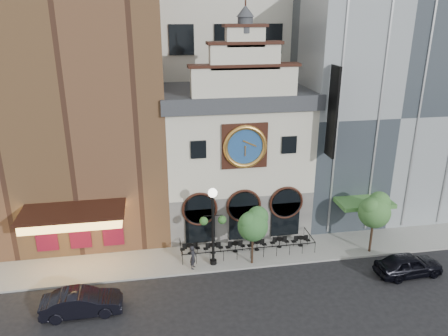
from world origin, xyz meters
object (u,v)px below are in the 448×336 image
bistro_2 (235,246)px  car_left (82,303)px  bistro_1 (213,248)px  car_right (409,265)px  bistro_5 (301,241)px  tree_right (375,210)px  bistro_0 (190,249)px  bistro_4 (279,242)px  tree_left (253,224)px  lamppost (213,218)px  bistro_3 (257,245)px  pedestrian (193,257)px

bistro_2 → car_left: (-11.16, -5.60, 0.22)m
bistro_1 → car_right: (13.76, -5.22, 0.24)m
bistro_5 → tree_right: bearing=-18.5°
car_left → tree_right: (21.88, 3.82, 2.99)m
bistro_0 → bistro_4: 7.32m
bistro_4 → bistro_5: same height
bistro_5 → tree_left: (-4.51, -1.82, 2.89)m
bistro_5 → tree_left: size_ratio=0.35×
bistro_2 → car_left: size_ratio=0.31×
lamppost → tree_right: size_ratio=1.25×
bistro_3 → car_left: (-12.93, -5.52, 0.22)m
bistro_0 → bistro_5: size_ratio=1.00×
bistro_2 → tree_right: (10.72, -1.78, 3.21)m
bistro_1 → pedestrian: bearing=-133.9°
bistro_0 → tree_right: size_ratio=0.32×
tree_right → car_right: bearing=-69.6°
lamppost → tree_right: (12.73, -0.28, -0.20)m
car_left → tree_left: size_ratio=1.11×
bistro_2 → tree_right: tree_right is taller
pedestrian → tree_left: (4.56, -0.04, 2.42)m
pedestrian → tree_left: tree_left is taller
bistro_0 → tree_right: (14.34, -2.06, 3.21)m
bistro_0 → car_left: car_left is taller
bistro_4 → car_right: bearing=-32.2°
bistro_3 → tree_left: bearing=-114.2°
car_left → tree_left: tree_left is taller
bistro_0 → tree_left: (4.59, -2.13, 2.89)m
car_left → bistro_2: bearing=-65.0°
bistro_4 → lamppost: (-5.71, -1.56, 3.41)m
bistro_4 → pedestrian: pedestrian is taller
pedestrian → bistro_3: bearing=-50.0°
bistro_3 → car_right: (10.20, -5.08, 0.24)m
bistro_1 → lamppost: 3.76m
bistro_3 → tree_right: tree_right is taller
bistro_1 → bistro_5: bearing=-0.7°
bistro_3 → pedestrian: bearing=-162.1°
bistro_3 → tree_left: tree_left is taller
bistro_3 → bistro_5: bearing=0.8°
bistro_5 → lamppost: bearing=-168.9°
car_left → lamppost: lamppost is taller
bistro_0 → bistro_5: same height
bistro_0 → bistro_3: bearing=-3.8°
bistro_0 → bistro_3: (5.39, -0.35, 0.00)m
bistro_3 → bistro_5: size_ratio=1.00×
bistro_4 → tree_left: 4.41m
bistro_2 → bistro_4: 3.70m
bistro_0 → car_left: (-7.54, -5.87, 0.22)m
car_right → tree_left: tree_left is taller
car_right → lamppost: bearing=71.9°
bistro_5 → tree_right: tree_right is taller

